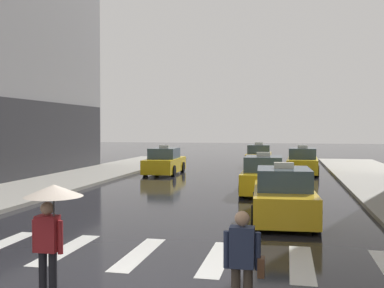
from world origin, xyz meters
The scene contains 8 objects.
crosswalk_markings centered at (0.00, 3.00, 0.00)m, with size 11.30×2.80×0.01m.
taxi_lead centered at (3.18, 7.61, 0.72)m, with size 2.11×4.62×1.80m.
taxi_second centered at (2.26, 13.52, 0.72)m, with size 1.98×4.56×1.80m.
taxi_third centered at (-4.21, 20.56, 0.72)m, with size 2.01×4.58×1.80m.
taxi_fourth centered at (4.22, 22.27, 0.72)m, with size 2.05×4.60×1.80m.
taxi_fifth centered at (1.21, 27.42, 0.72)m, with size 2.01×4.58×1.80m.
pedestrian_with_umbrella centered at (-0.51, 0.01, 1.52)m, with size 0.96×0.96×1.94m.
pedestrian_with_handbag centered at (2.66, -0.17, 0.93)m, with size 0.60×0.24×1.65m.
Camera 1 is at (3.29, -6.79, 2.87)m, focal length 42.58 mm.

